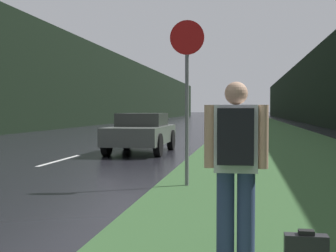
# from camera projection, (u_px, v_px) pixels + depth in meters

# --- Properties ---
(grass_verge) EXTENTS (6.00, 240.00, 0.02)m
(grass_verge) POSITION_uv_depth(u_px,v_px,m) (261.00, 127.00, 39.12)
(grass_verge) COLOR #33562D
(grass_verge) RESTS_ON ground_plane
(lane_stripe_c) EXTENTS (0.12, 3.00, 0.01)m
(lane_stripe_c) POSITION_uv_depth(u_px,v_px,m) (60.00, 160.00, 13.17)
(lane_stripe_c) COLOR silver
(lane_stripe_c) RESTS_ON ground_plane
(lane_stripe_d) EXTENTS (0.12, 3.00, 0.01)m
(lane_stripe_d) POSITION_uv_depth(u_px,v_px,m) (123.00, 143.00, 20.07)
(lane_stripe_d) COLOR silver
(lane_stripe_d) RESTS_ON ground_plane
(treeline_far_side) EXTENTS (2.00, 140.00, 7.56)m
(treeline_far_side) POSITION_uv_depth(u_px,v_px,m) (110.00, 89.00, 51.43)
(treeline_far_side) COLOR black
(treeline_far_side) RESTS_ON ground_plane
(treeline_near_side) EXTENTS (2.00, 140.00, 7.15)m
(treeline_near_side) POSITION_uv_depth(u_px,v_px,m) (317.00, 89.00, 47.89)
(treeline_near_side) COLOR black
(treeline_near_side) RESTS_ON ground_plane
(stop_sign) EXTENTS (0.64, 0.07, 3.07)m
(stop_sign) POSITION_uv_depth(u_px,v_px,m) (187.00, 87.00, 8.62)
(stop_sign) COLOR slate
(stop_sign) RESTS_ON ground_plane
(hitchhiker_with_backpack) EXTENTS (0.58, 0.40, 1.68)m
(hitchhiker_with_backpack) POSITION_uv_depth(u_px,v_px,m) (236.00, 160.00, 4.24)
(hitchhiker_with_backpack) COLOR navy
(hitchhiker_with_backpack) RESTS_ON ground_plane
(car_passing_near) EXTENTS (1.82, 4.05, 1.31)m
(car_passing_near) POSITION_uv_depth(u_px,v_px,m) (141.00, 132.00, 15.53)
(car_passing_near) COLOR #4C514C
(car_passing_near) RESTS_ON ground_plane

